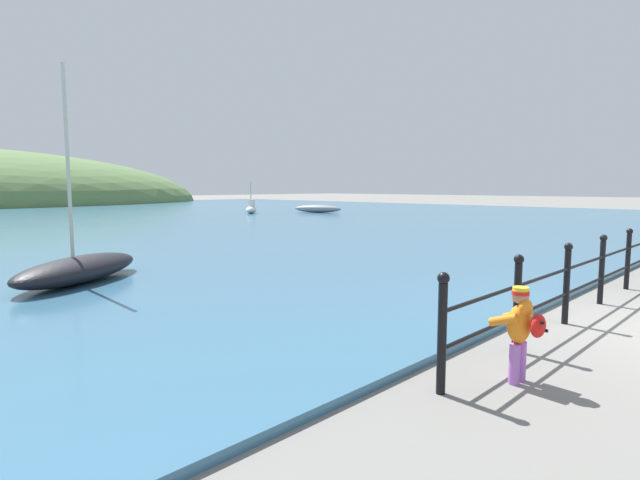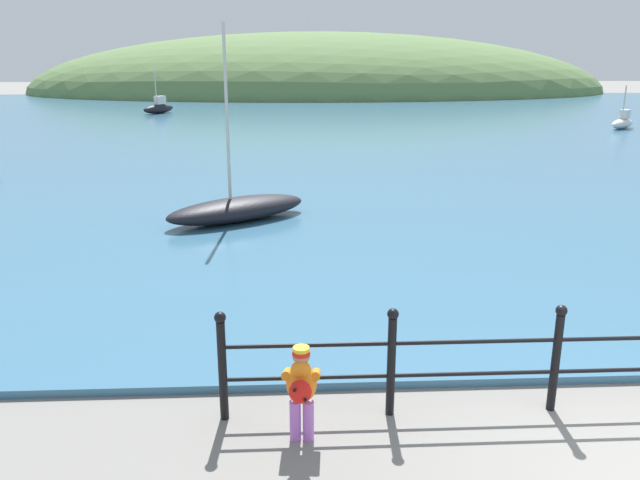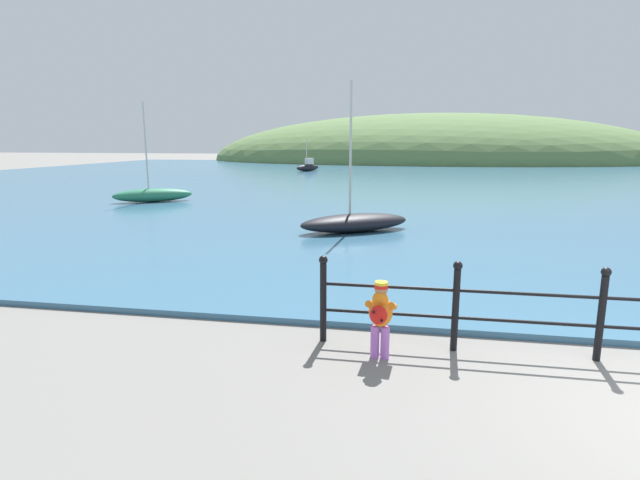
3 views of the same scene
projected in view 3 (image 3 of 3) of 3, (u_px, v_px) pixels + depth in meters
name	position (u px, v px, depth m)	size (l,w,h in m)	color
water	(454.00, 179.00, 35.59)	(80.00, 60.00, 0.10)	#386684
far_hillside	(435.00, 161.00, 67.85)	(61.55, 33.85, 12.72)	#567542
child_in_coat	(380.00, 313.00, 6.22)	(0.40, 0.54, 1.00)	#AD66C6
boat_white_sailboat	(355.00, 222.00, 14.62)	(3.47, 2.78, 4.27)	black
boat_blue_hull	(153.00, 195.00, 21.73)	(3.23, 2.55, 4.25)	#287551
boat_far_right	(308.00, 167.00, 43.91)	(2.01, 2.73, 2.79)	black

